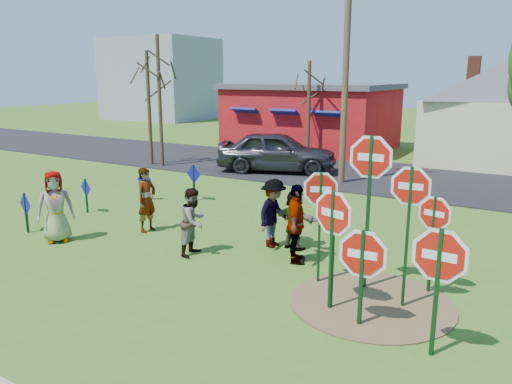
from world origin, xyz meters
TOP-DOWN VIEW (x-y plane):
  - ground at (0.00, 0.00)m, footprint 120.00×120.00m
  - road at (0.00, 11.50)m, footprint 120.00×7.50m
  - dirt_patch at (4.50, -1.00)m, footprint 3.20×3.20m
  - red_building at (-5.50, 17.99)m, footprint 9.40×7.69m
  - distant_building at (-28.00, 30.00)m, footprint 10.00×8.00m
  - stop_sign_a at (3.88, -1.63)m, footprint 1.11×0.36m
  - stop_sign_b at (4.13, -0.35)m, footprint 1.19×0.11m
  - stop_sign_c at (5.06, -0.83)m, footprint 1.00×0.13m
  - stop_sign_d at (5.34, 0.10)m, footprint 0.92×0.23m
  - stop_sign_e at (4.58, -1.96)m, footprint 1.19×0.08m
  - stop_sign_f at (5.91, -2.30)m, footprint 1.18×0.08m
  - stop_sign_g at (3.16, -0.58)m, footprint 0.90×0.44m
  - blue_diamond_a at (-5.40, -1.60)m, footprint 0.65×0.15m
  - blue_diamond_b at (-5.63, 0.74)m, footprint 0.61×0.16m
  - blue_diamond_c at (-5.13, 2.92)m, footprint 0.58×0.12m
  - blue_diamond_d at (-3.60, 3.80)m, footprint 0.69×0.13m
  - person_a at (-4.00, -1.67)m, footprint 1.07×1.13m
  - person_b at (-2.55, 0.27)m, footprint 0.45×0.68m
  - person_c at (-0.23, -0.55)m, footprint 0.72×0.88m
  - person_d at (1.20, 0.96)m, footprint 0.72×1.20m
  - person_e at (2.21, 0.22)m, footprint 0.85×1.22m
  - person_f at (1.75, 1.08)m, footprint 1.49×0.72m
  - suv at (-3.64, 10.09)m, footprint 5.84×3.87m
  - utility_pole at (-0.19, 9.37)m, footprint 2.03×0.37m
  - bare_tree_west at (-9.25, 8.56)m, footprint 1.80×1.80m
  - bare_tree_east at (-3.78, 13.73)m, footprint 1.80×1.80m
  - bare_tree_mid at (-9.96, 8.56)m, footprint 1.80×1.80m

SIDE VIEW (x-z plane):
  - ground at x=0.00m, z-range 0.00..0.00m
  - dirt_patch at x=4.50m, z-range 0.00..0.03m
  - road at x=0.00m, z-range 0.00..0.04m
  - blue_diamond_c at x=-5.13m, z-range 0.12..1.18m
  - blue_diamond_b at x=-5.63m, z-range 0.13..1.28m
  - blue_diamond_a at x=-5.40m, z-range 0.13..1.30m
  - person_f at x=1.75m, z-range 0.00..1.55m
  - blue_diamond_d at x=-3.60m, z-range 0.15..1.48m
  - person_c at x=-0.23m, z-range 0.00..1.70m
  - person_d at x=1.20m, z-range 0.00..1.80m
  - person_b at x=-2.55m, z-range 0.00..1.85m
  - person_e at x=2.21m, z-range 0.00..1.92m
  - suv at x=-3.64m, z-range 0.04..1.89m
  - person_a at x=-4.00m, z-range 0.00..1.94m
  - stop_sign_e at x=4.58m, z-range 0.28..2.22m
  - stop_sign_d at x=5.34m, z-range 0.46..2.63m
  - stop_sign_f at x=5.91m, z-range 0.42..2.70m
  - stop_sign_a at x=3.88m, z-range 0.46..2.95m
  - stop_sign_g at x=3.16m, z-range 0.52..3.09m
  - red_building at x=-5.50m, z-range 0.02..3.92m
  - stop_sign_c at x=5.06m, z-range 0.60..3.51m
  - stop_sign_b at x=4.13m, z-range 0.78..4.17m
  - bare_tree_east at x=-3.78m, z-range 0.75..5.85m
  - bare_tree_mid at x=-9.96m, z-range 0.81..6.34m
  - distant_building at x=-28.00m, z-range 0.00..8.00m
  - bare_tree_west at x=-9.25m, z-range 0.92..7.17m
  - utility_pole at x=-0.19m, z-range 0.22..8.55m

